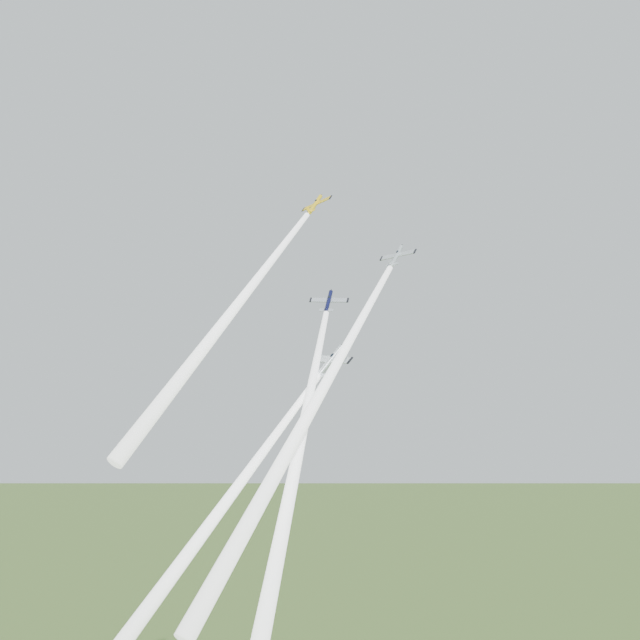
{
  "coord_description": "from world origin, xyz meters",
  "views": [
    {
      "loc": [
        57.1,
        -120.33,
        75.68
      ],
      "look_at": [
        0.0,
        -6.0,
        92.0
      ],
      "focal_mm": 45.0,
      "sensor_mm": 36.0,
      "label": 1
    }
  ],
  "objects_px": {
    "plane_yellow": "(315,204)",
    "plane_navy": "(329,301)",
    "plane_silver_right": "(397,256)",
    "plane_silver_low": "(330,361)"
  },
  "relations": [
    {
      "from": "plane_yellow",
      "to": "plane_navy",
      "type": "relative_size",
      "value": 1.02
    },
    {
      "from": "plane_silver_right",
      "to": "plane_yellow",
      "type": "bearing_deg",
      "value": -179.65
    },
    {
      "from": "plane_navy",
      "to": "plane_silver_low",
      "type": "relative_size",
      "value": 0.79
    },
    {
      "from": "plane_navy",
      "to": "plane_yellow",
      "type": "bearing_deg",
      "value": 129.09
    },
    {
      "from": "plane_yellow",
      "to": "plane_silver_right",
      "type": "distance_m",
      "value": 20.64
    },
    {
      "from": "plane_navy",
      "to": "plane_silver_right",
      "type": "relative_size",
      "value": 1.0
    },
    {
      "from": "plane_yellow",
      "to": "plane_silver_right",
      "type": "bearing_deg",
      "value": 5.36
    },
    {
      "from": "plane_navy",
      "to": "plane_silver_low",
      "type": "xyz_separation_m",
      "value": [
        4.62,
        -9.1,
        -11.27
      ]
    },
    {
      "from": "plane_yellow",
      "to": "plane_navy",
      "type": "xyz_separation_m",
      "value": [
        4.14,
        -2.99,
        -18.58
      ]
    },
    {
      "from": "plane_silver_low",
      "to": "plane_silver_right",
      "type": "bearing_deg",
      "value": 73.48
    }
  ]
}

